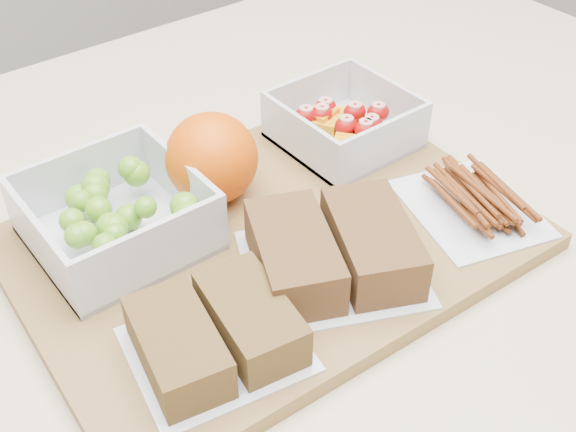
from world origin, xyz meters
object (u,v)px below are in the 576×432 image
cutting_board (272,241)px  orange (212,158)px  grape_container (117,215)px  sandwich_bag_center (333,250)px  fruit_container (344,125)px  pretzel_bag (473,197)px  sandwich_bag_left (215,333)px

cutting_board → orange: 0.09m
grape_container → orange: orange is taller
orange → sandwich_bag_center: size_ratio=0.46×
fruit_container → pretzel_bag: size_ratio=0.80×
pretzel_bag → sandwich_bag_center: bearing=173.6°
grape_container → sandwich_bag_center: bearing=-50.2°
fruit_container → pretzel_bag: (0.02, -0.15, -0.01)m
cutting_board → pretzel_bag: (0.16, -0.08, 0.02)m
pretzel_bag → orange: bearing=137.3°
cutting_board → pretzel_bag: bearing=-24.5°
grape_container → pretzel_bag: size_ratio=0.90×
sandwich_bag_center → pretzel_bag: bearing=-6.4°
grape_container → fruit_container: size_ratio=1.13×
sandwich_bag_left → pretzel_bag: size_ratio=0.92×
pretzel_bag → fruit_container: bearing=96.8°
grape_container → sandwich_bag_left: 0.15m
cutting_board → sandwich_bag_center: (0.01, -0.07, 0.03)m
cutting_board → sandwich_bag_center: bearing=-77.1°
fruit_container → sandwich_bag_center: 0.19m
orange → pretzel_bag: size_ratio=0.55×
orange → sandwich_bag_center: 0.14m
sandwich_bag_center → orange: bearing=98.8°
cutting_board → orange: size_ratio=5.08×
sandwich_bag_left → orange: bearing=57.2°
orange → cutting_board: bearing=-82.7°
sandwich_bag_center → pretzel_bag: (0.15, -0.02, -0.01)m
cutting_board → pretzel_bag: 0.18m
fruit_container → sandwich_bag_left: 0.29m
cutting_board → sandwich_bag_left: size_ratio=3.07×
grape_container → sandwich_bag_left: grape_container is taller
grape_container → sandwich_bag_center: grape_container is taller
cutting_board → fruit_container: 0.16m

